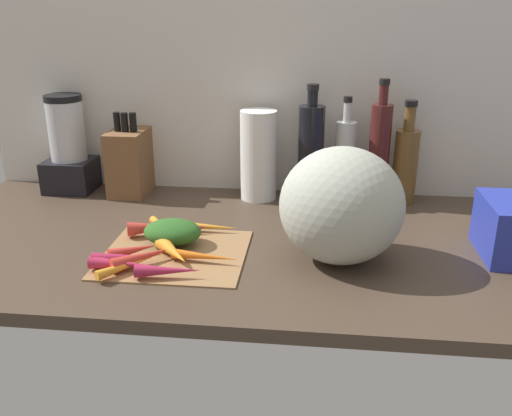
{
  "coord_description": "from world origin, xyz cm",
  "views": [
    {
      "loc": [
        14.66,
        -124.03,
        54.65
      ],
      "look_at": [
        2.12,
        -11.82,
        12.29
      ],
      "focal_mm": 38.89,
      "sensor_mm": 36.0,
      "label": 1
    }
  ],
  "objects_px": {
    "cutting_board": "(175,253)",
    "carrot_2": "(133,250)",
    "carrot_4": "(211,227)",
    "carrot_3": "(173,252)",
    "bottle_2": "(379,153)",
    "carrot_7": "(152,227)",
    "carrot_0": "(186,228)",
    "paper_towel_roll": "(258,155)",
    "blender_appliance": "(69,150)",
    "carrot_10": "(168,271)",
    "bottle_1": "(344,160)",
    "carrot_6": "(163,227)",
    "knife_block": "(129,162)",
    "bottle_3": "(405,163)",
    "carrot_8": "(120,264)",
    "carrot_5": "(128,265)",
    "bottle_0": "(311,153)",
    "carrot_1": "(144,256)",
    "carrot_9": "(205,256)",
    "carrot_11": "(120,258)",
    "winter_squash": "(341,206)"
  },
  "relations": [
    {
      "from": "carrot_5",
      "to": "carrot_11",
      "type": "xyz_separation_m",
      "value": [
        -0.03,
        0.02,
        0.01
      ]
    },
    {
      "from": "carrot_9",
      "to": "bottle_2",
      "type": "distance_m",
      "value": 0.62
    },
    {
      "from": "carrot_1",
      "to": "carrot_8",
      "type": "relative_size",
      "value": 1.16
    },
    {
      "from": "carrot_0",
      "to": "bottle_1",
      "type": "height_order",
      "value": "bottle_1"
    },
    {
      "from": "carrot_6",
      "to": "knife_block",
      "type": "height_order",
      "value": "knife_block"
    },
    {
      "from": "carrot_5",
      "to": "carrot_9",
      "type": "height_order",
      "value": "carrot_9"
    },
    {
      "from": "carrot_3",
      "to": "bottle_2",
      "type": "height_order",
      "value": "bottle_2"
    },
    {
      "from": "bottle_2",
      "to": "bottle_1",
      "type": "bearing_deg",
      "value": 170.59
    },
    {
      "from": "carrot_8",
      "to": "knife_block",
      "type": "height_order",
      "value": "knife_block"
    },
    {
      "from": "blender_appliance",
      "to": "bottle_3",
      "type": "xyz_separation_m",
      "value": [
        0.99,
        -0.01,
        -0.01
      ]
    },
    {
      "from": "carrot_3",
      "to": "carrot_8",
      "type": "bearing_deg",
      "value": -147.27
    },
    {
      "from": "carrot_9",
      "to": "carrot_8",
      "type": "bearing_deg",
      "value": -160.18
    },
    {
      "from": "paper_towel_roll",
      "to": "bottle_1",
      "type": "relative_size",
      "value": 0.86
    },
    {
      "from": "carrot_9",
      "to": "carrot_1",
      "type": "bearing_deg",
      "value": -170.53
    },
    {
      "from": "carrot_8",
      "to": "bottle_3",
      "type": "height_order",
      "value": "bottle_3"
    },
    {
      "from": "carrot_11",
      "to": "paper_towel_roll",
      "type": "height_order",
      "value": "paper_towel_roll"
    },
    {
      "from": "carrot_9",
      "to": "bottle_1",
      "type": "height_order",
      "value": "bottle_1"
    },
    {
      "from": "carrot_1",
      "to": "carrot_10",
      "type": "bearing_deg",
      "value": -40.88
    },
    {
      "from": "bottle_3",
      "to": "carrot_0",
      "type": "bearing_deg",
      "value": -151.08
    },
    {
      "from": "carrot_0",
      "to": "carrot_3",
      "type": "height_order",
      "value": "carrot_3"
    },
    {
      "from": "cutting_board",
      "to": "carrot_10",
      "type": "distance_m",
      "value": 0.12
    },
    {
      "from": "carrot_6",
      "to": "bottle_3",
      "type": "height_order",
      "value": "bottle_3"
    },
    {
      "from": "knife_block",
      "to": "bottle_0",
      "type": "bearing_deg",
      "value": -0.93
    },
    {
      "from": "carrot_1",
      "to": "bottle_2",
      "type": "distance_m",
      "value": 0.72
    },
    {
      "from": "carrot_0",
      "to": "paper_towel_roll",
      "type": "distance_m",
      "value": 0.35
    },
    {
      "from": "carrot_7",
      "to": "winter_squash",
      "type": "bearing_deg",
      "value": -9.9
    },
    {
      "from": "carrot_8",
      "to": "carrot_0",
      "type": "bearing_deg",
      "value": 66.06
    },
    {
      "from": "carrot_6",
      "to": "blender_appliance",
      "type": "bearing_deg",
      "value": 140.17
    },
    {
      "from": "carrot_6",
      "to": "carrot_10",
      "type": "height_order",
      "value": "carrot_10"
    },
    {
      "from": "carrot_7",
      "to": "carrot_3",
      "type": "bearing_deg",
      "value": -56.87
    },
    {
      "from": "carrot_2",
      "to": "carrot_3",
      "type": "bearing_deg",
      "value": -4.39
    },
    {
      "from": "carrot_10",
      "to": "carrot_4",
      "type": "bearing_deg",
      "value": 80.34
    },
    {
      "from": "carrot_7",
      "to": "blender_appliance",
      "type": "height_order",
      "value": "blender_appliance"
    },
    {
      "from": "cutting_board",
      "to": "carrot_2",
      "type": "bearing_deg",
      "value": -160.05
    },
    {
      "from": "cutting_board",
      "to": "carrot_7",
      "type": "height_order",
      "value": "carrot_7"
    },
    {
      "from": "carrot_4",
      "to": "carrot_0",
      "type": "bearing_deg",
      "value": -159.34
    },
    {
      "from": "carrot_2",
      "to": "carrot_1",
      "type": "bearing_deg",
      "value": -41.63
    },
    {
      "from": "carrot_8",
      "to": "carrot_11",
      "type": "relative_size",
      "value": 1.14
    },
    {
      "from": "cutting_board",
      "to": "carrot_7",
      "type": "bearing_deg",
      "value": 130.28
    },
    {
      "from": "carrot_3",
      "to": "bottle_0",
      "type": "distance_m",
      "value": 0.54
    },
    {
      "from": "carrot_4",
      "to": "carrot_8",
      "type": "distance_m",
      "value": 0.28
    },
    {
      "from": "carrot_5",
      "to": "bottle_2",
      "type": "relative_size",
      "value": 0.42
    },
    {
      "from": "carrot_6",
      "to": "carrot_8",
      "type": "distance_m",
      "value": 0.22
    },
    {
      "from": "carrot_4",
      "to": "cutting_board",
      "type": "bearing_deg",
      "value": -114.62
    },
    {
      "from": "blender_appliance",
      "to": "bottle_0",
      "type": "distance_m",
      "value": 0.73
    },
    {
      "from": "carrot_10",
      "to": "bottle_2",
      "type": "distance_m",
      "value": 0.72
    },
    {
      "from": "cutting_board",
      "to": "bottle_1",
      "type": "height_order",
      "value": "bottle_1"
    },
    {
      "from": "carrot_4",
      "to": "carrot_2",
      "type": "bearing_deg",
      "value": -132.1
    },
    {
      "from": "carrot_7",
      "to": "carrot_8",
      "type": "bearing_deg",
      "value": -93.92
    },
    {
      "from": "carrot_8",
      "to": "knife_block",
      "type": "bearing_deg",
      "value": 105.73
    }
  ]
}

